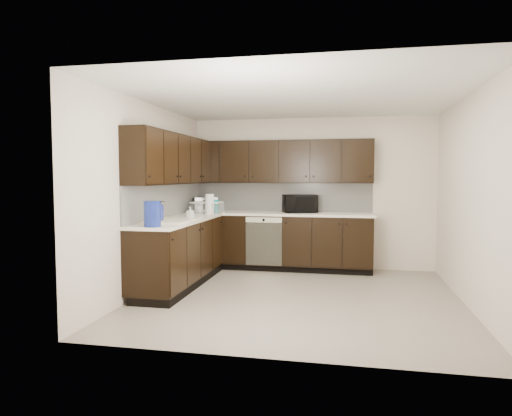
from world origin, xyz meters
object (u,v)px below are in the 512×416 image
at_px(sink, 171,225).
at_px(microwave, 300,204).
at_px(toaster_oven, 206,204).
at_px(blue_pitcher, 152,214).
at_px(storage_bin, 207,208).

xyz_separation_m(sink, microwave, (1.52, 1.74, 0.20)).
xyz_separation_m(sink, toaster_oven, (-0.07, 1.70, 0.18)).
height_order(toaster_oven, blue_pitcher, blue_pitcher).
distance_m(toaster_oven, blue_pitcher, 2.39).
distance_m(storage_bin, blue_pitcher, 2.05).
distance_m(sink, storage_bin, 1.37).
xyz_separation_m(toaster_oven, storage_bin, (0.13, -0.33, -0.03)).
bearing_deg(toaster_oven, microwave, -20.82).
bearing_deg(blue_pitcher, storage_bin, 79.86).
height_order(microwave, blue_pitcher, blue_pitcher).
height_order(sink, blue_pitcher, blue_pitcher).
bearing_deg(microwave, storage_bin, 174.91).
bearing_deg(blue_pitcher, toaster_oven, 83.03).
height_order(storage_bin, blue_pitcher, blue_pitcher).
height_order(sink, microwave, microwave).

